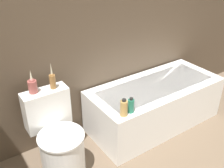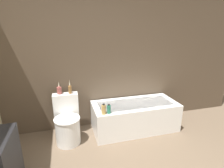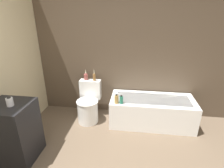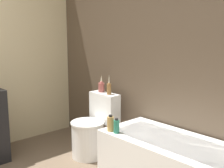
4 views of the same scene
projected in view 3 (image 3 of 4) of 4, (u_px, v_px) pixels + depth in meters
name	position (u px, v px, depth m)	size (l,w,h in m)	color
wall_back_tiled	(112.00, 50.00, 3.32)	(6.40, 0.06, 2.60)	brown
bathtub	(151.00, 111.00, 3.26)	(1.51, 0.67, 0.50)	white
toilet	(89.00, 105.00, 3.34)	(0.41, 0.56, 0.74)	white
vanity_counter	(14.00, 132.00, 2.40)	(0.55, 0.51, 0.85)	black
soap_bottle_glass	(10.00, 102.00, 2.19)	(0.08, 0.08, 0.13)	silver
vase_gold	(86.00, 76.00, 3.37)	(0.08, 0.08, 0.21)	#994C47
vase_silver	(94.00, 77.00, 3.32)	(0.05, 0.05, 0.24)	olive
shampoo_bottle_tall	(116.00, 99.00, 2.98)	(0.07, 0.07, 0.17)	tan
shampoo_bottle_short	(121.00, 100.00, 2.98)	(0.06, 0.06, 0.15)	#267259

